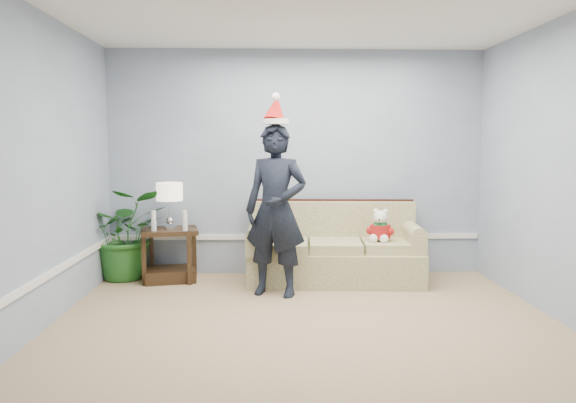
% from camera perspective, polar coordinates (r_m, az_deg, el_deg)
% --- Properties ---
extents(room_shell, '(4.54, 5.04, 2.74)m').
position_cam_1_polar(room_shell, '(4.30, 2.47, 2.86)').
color(room_shell, tan).
rests_on(room_shell, ground).
extents(wainscot_trim, '(4.49, 4.99, 0.06)m').
position_cam_1_polar(wainscot_trim, '(5.63, -10.60, -5.77)').
color(wainscot_trim, white).
rests_on(wainscot_trim, room_shell).
extents(sofa, '(2.01, 0.96, 0.92)m').
position_cam_1_polar(sofa, '(6.53, 4.71, -5.22)').
color(sofa, '#626932').
rests_on(sofa, room_shell).
extents(side_table, '(0.72, 0.64, 0.61)m').
position_cam_1_polar(side_table, '(6.66, -11.90, -5.88)').
color(side_table, '#352213').
rests_on(side_table, room_shell).
extents(table_lamp, '(0.30, 0.30, 0.53)m').
position_cam_1_polar(table_lamp, '(6.54, -11.95, 0.79)').
color(table_lamp, silver).
rests_on(table_lamp, side_table).
extents(candle_pair, '(0.41, 0.06, 0.23)m').
position_cam_1_polar(candle_pair, '(6.42, -11.96, -2.01)').
color(candle_pair, silver).
rests_on(candle_pair, side_table).
extents(houseplant, '(1.06, 0.94, 1.07)m').
position_cam_1_polar(houseplant, '(6.84, -16.07, -3.14)').
color(houseplant, '#205D1E').
rests_on(houseplant, room_shell).
extents(man, '(0.75, 0.61, 1.79)m').
position_cam_1_polar(man, '(5.81, -1.24, -0.90)').
color(man, black).
rests_on(man, room_shell).
extents(santa_hat, '(0.37, 0.39, 0.32)m').
position_cam_1_polar(santa_hat, '(5.80, -1.26, 9.19)').
color(santa_hat, white).
rests_on(santa_hat, man).
extents(teddy_bear, '(0.30, 0.30, 0.38)m').
position_cam_1_polar(teddy_bear, '(6.42, 9.38, -2.82)').
color(teddy_bear, white).
rests_on(teddy_bear, sofa).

